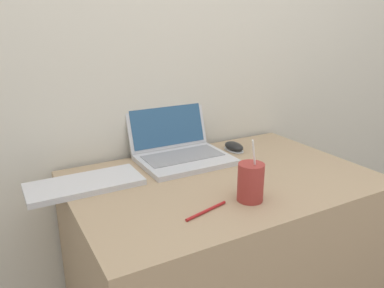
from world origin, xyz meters
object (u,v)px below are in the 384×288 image
(pen, at_px, (206,211))
(drink_cup, at_px, (251,181))
(computer_mouse, at_px, (234,147))
(external_keyboard, at_px, (85,184))
(laptop, at_px, (178,145))

(pen, bearing_deg, drink_cup, 0.71)
(drink_cup, distance_m, computer_mouse, 0.47)
(computer_mouse, distance_m, external_keyboard, 0.65)
(computer_mouse, relative_size, external_keyboard, 0.30)
(laptop, distance_m, computer_mouse, 0.25)
(laptop, height_order, drink_cup, laptop)
(external_keyboard, relative_size, pen, 2.41)
(computer_mouse, bearing_deg, external_keyboard, -174.22)
(laptop, xyz_separation_m, external_keyboard, (-0.40, -0.10, -0.05))
(laptop, bearing_deg, external_keyboard, -166.01)
(external_keyboard, xyz_separation_m, pen, (0.26, -0.35, -0.01))
(computer_mouse, distance_m, pen, 0.56)
(laptop, height_order, computer_mouse, laptop)
(drink_cup, height_order, external_keyboard, drink_cup)
(laptop, bearing_deg, computer_mouse, -7.78)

